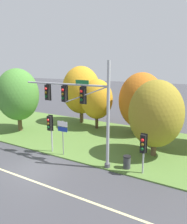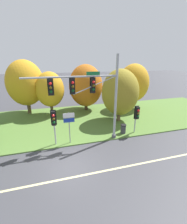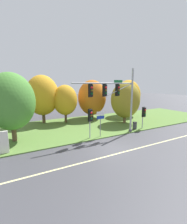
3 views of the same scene
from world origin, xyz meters
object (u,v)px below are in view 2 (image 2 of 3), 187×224
Objects in this scene: route_sign_post at (69,122)px; trash_bin at (123,129)px; pedestrian_signal_near_kerb at (54,120)px; pedestrian_signal_further_along at (137,114)px; traffic_signal_mast at (90,92)px; tree_right_far at (133,83)px; tree_tall_centre at (120,92)px; tree_behind_signpost at (50,90)px; tree_mid_verge at (86,86)px; tree_left_of_mast at (25,83)px.

trash_bin is at bearing 4.14° from route_sign_post.
pedestrian_signal_near_kerb is 1.12× the size of pedestrian_signal_further_along.
tree_right_far is at bearing 42.81° from traffic_signal_mast.
tree_tall_centre reaches higher than trash_bin.
tree_behind_signpost reaches higher than route_sign_post.
tree_mid_verge is 5.92m from tree_tall_centre.
tree_behind_signpost is 11.87m from tree_right_far.
tree_tall_centre is (7.82, -4.39, 0.06)m from tree_behind_signpost.
route_sign_post is (-6.61, -0.09, -0.05)m from pedestrian_signal_further_along.
traffic_signal_mast reaches higher than tree_behind_signpost.
traffic_signal_mast is at bearing -56.86° from tree_left_of_mast.
tree_tall_centre is at bearing 93.19° from pedestrian_signal_further_along.
tree_left_of_mast is 1.25× the size of tree_behind_signpost.
pedestrian_signal_further_along is 3.06× the size of trash_bin.
tree_behind_signpost is 10.66m from trash_bin.
pedestrian_signal_near_kerb is 0.45× the size of tree_left_of_mast.
pedestrian_signal_further_along is 0.43× the size of tree_right_far.
traffic_signal_mast is at bearing -139.69° from tree_tall_centre.
tree_left_of_mast is at bearing 155.50° from tree_behind_signpost.
route_sign_post is (1.25, 0.07, -0.36)m from pedestrian_signal_near_kerb.
traffic_signal_mast is 8.95m from tree_behind_signpost.
trash_bin is (5.40, 0.39, -1.50)m from route_sign_post.
pedestrian_signal_near_kerb is at bearing -178.80° from pedestrian_signal_further_along.
trash_bin is at bearing -124.40° from tree_right_far.
tree_tall_centre reaches higher than pedestrian_signal_further_along.
tree_tall_centre is (7.66, 3.73, 1.13)m from pedestrian_signal_near_kerb.
tree_tall_centre is at bearing -29.32° from tree_behind_signpost.
tree_right_far reaches higher than tree_behind_signpost.
tree_right_far reaches higher than tree_tall_centre.
tree_mid_verge is (4.93, 0.78, 0.12)m from tree_behind_signpost.
pedestrian_signal_near_kerb is 0.49× the size of tree_mid_verge.
tree_mid_verge is at bearing 119.22° from tree_tall_centre.
trash_bin is at bearing -77.38° from tree_mid_verge.
tree_left_of_mast is (-4.42, 9.42, 2.16)m from route_sign_post.
tree_mid_verge is (1.66, 9.03, -1.02)m from traffic_signal_mast.
pedestrian_signal_further_along is at bearing 1.20° from pedestrian_signal_near_kerb.
pedestrian_signal_further_along is at bearing -44.79° from tree_behind_signpost.
tree_left_of_mast is 7.64× the size of trash_bin.
tree_left_of_mast is at bearing 175.70° from tree_mid_verge.
tree_left_of_mast reaches higher than pedestrian_signal_near_kerb.
tree_mid_verge is (-3.09, 8.74, 1.50)m from pedestrian_signal_further_along.
traffic_signal_mast is at bearing -100.41° from tree_mid_verge.
tree_behind_signpost is 8.97m from tree_tall_centre.
tree_right_far is (14.87, -1.67, -0.35)m from tree_left_of_mast.
traffic_signal_mast reaches higher than tree_right_far.
tree_behind_signpost is (-0.16, 8.12, 1.08)m from pedestrian_signal_near_kerb.
tree_tall_centre is at bearing -60.78° from tree_mid_verge.
pedestrian_signal_further_along is at bearing 3.52° from traffic_signal_mast.
tree_right_far reaches higher than pedestrian_signal_further_along.
route_sign_post is 10.63m from tree_left_of_mast.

